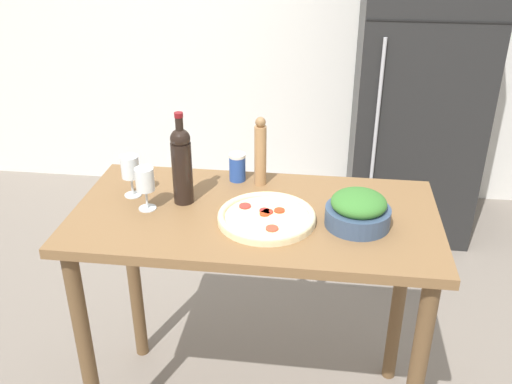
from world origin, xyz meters
TOP-DOWN VIEW (x-y plane):
  - wall_back at (-0.00, 2.08)m, footprint 6.40×0.08m
  - refrigerator at (0.75, 1.68)m, footprint 0.72×0.73m
  - prep_counter at (0.00, 0.00)m, footprint 1.24×0.64m
  - wine_bottle at (-0.26, 0.04)m, footprint 0.07×0.07m
  - wine_glass_near at (-0.37, -0.02)m, footprint 0.06×0.06m
  - wine_glass_far at (-0.45, 0.06)m, footprint 0.06×0.06m
  - pepper_mill at (-0.01, 0.22)m, footprint 0.04×0.04m
  - salad_bowl at (0.34, -0.04)m, footprint 0.21×0.21m
  - homemade_pizza at (0.05, -0.06)m, footprint 0.33×0.33m
  - salt_canister at (-0.10, 0.24)m, footprint 0.06×0.06m

SIDE VIEW (x-z plane):
  - prep_counter at x=0.00m, z-range 0.31..1.24m
  - refrigerator at x=0.75m, z-range 0.00..1.86m
  - homemade_pizza at x=0.05m, z-range 0.93..0.96m
  - salt_canister at x=-0.10m, z-range 0.93..1.04m
  - salad_bowl at x=0.34m, z-range 0.92..1.04m
  - wine_glass_near at x=-0.37m, z-range 0.96..1.11m
  - wine_glass_far at x=-0.45m, z-range 0.96..1.11m
  - pepper_mill at x=-0.01m, z-range 0.93..1.19m
  - wine_bottle at x=-0.26m, z-range 0.91..1.24m
  - wall_back at x=0.00m, z-range 0.00..2.60m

